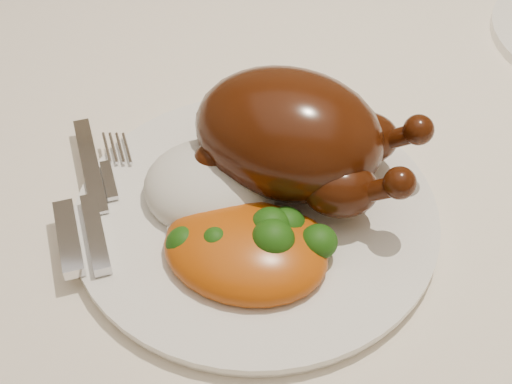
{
  "coord_description": "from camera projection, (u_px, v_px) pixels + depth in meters",
  "views": [
    {
      "loc": [
        -0.01,
        -0.58,
        1.2
      ],
      "look_at": [
        -0.02,
        -0.19,
        0.8
      ],
      "focal_mm": 50.0,
      "sensor_mm": 36.0,
      "label": 1
    }
  ],
  "objects": [
    {
      "name": "mac_and_cheese",
      "position": [
        253.0,
        246.0,
        0.53
      ],
      "size": [
        0.15,
        0.13,
        0.05
      ],
      "rotation": [
        0.0,
        0.0,
        -0.27
      ],
      "color": "#C4530C",
      "rests_on": "dinner_plate"
    },
    {
      "name": "roast_chicken",
      "position": [
        294.0,
        136.0,
        0.56
      ],
      "size": [
        0.2,
        0.16,
        0.1
      ],
      "rotation": [
        0.0,
        0.0,
        -0.34
      ],
      "color": "#3F1706",
      "rests_on": "dinner_plate"
    },
    {
      "name": "dinner_plate",
      "position": [
        256.0,
        215.0,
        0.57
      ],
      "size": [
        0.3,
        0.3,
        0.01
      ],
      "primitive_type": "cylinder",
      "rotation": [
        0.0,
        0.0,
        -0.04
      ],
      "color": "white",
      "rests_on": "tablecloth"
    },
    {
      "name": "cutlery",
      "position": [
        88.0,
        211.0,
        0.56
      ],
      "size": [
        0.06,
        0.18,
        0.01
      ],
      "rotation": [
        0.0,
        0.0,
        0.33
      ],
      "color": "silver",
      "rests_on": "dinner_plate"
    },
    {
      "name": "dining_table",
      "position": [
        279.0,
        153.0,
        0.78
      ],
      "size": [
        1.6,
        0.9,
        0.76
      ],
      "color": "brown",
      "rests_on": "floor"
    },
    {
      "name": "tablecloth",
      "position": [
        281.0,
        100.0,
        0.73
      ],
      "size": [
        1.73,
        1.03,
        0.18
      ],
      "color": "white",
      "rests_on": "dining_table"
    },
    {
      "name": "rice_mound",
      "position": [
        211.0,
        186.0,
        0.57
      ],
      "size": [
        0.11,
        0.1,
        0.06
      ],
      "rotation": [
        0.0,
        0.0,
        -0.0
      ],
      "color": "white",
      "rests_on": "dinner_plate"
    }
  ]
}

